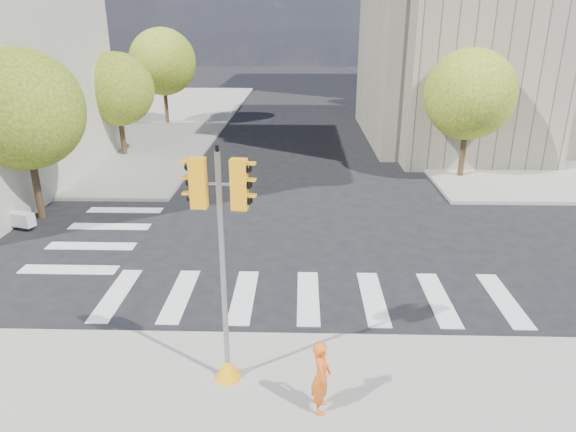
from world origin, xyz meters
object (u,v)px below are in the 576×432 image
at_px(lamp_far, 408,58).
at_px(traffic_signal, 224,288).
at_px(lamp_near, 458,75).
at_px(photographer, 321,377).

bearing_deg(lamp_far, traffic_signal, -106.25).
distance_m(lamp_far, traffic_signal, 35.18).
distance_m(lamp_near, traffic_signal, 22.13).
distance_m(lamp_far, photographer, 35.68).
xyz_separation_m(lamp_far, traffic_signal, (-9.82, -33.70, -2.30)).
xyz_separation_m(lamp_far, photographer, (-7.91, -34.59, -3.67)).
relative_size(lamp_far, photographer, 5.35).
height_order(lamp_near, lamp_far, same).
xyz_separation_m(lamp_near, lamp_far, (0.00, 14.00, 0.00)).
height_order(lamp_far, photographer, lamp_far).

